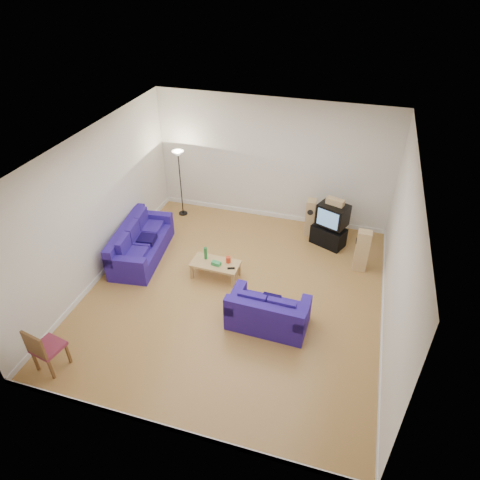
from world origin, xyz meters
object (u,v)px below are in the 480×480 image
(sofa_three_seat, at_px, (140,245))
(television, at_px, (333,215))
(coffee_table, at_px, (216,265))
(tv_stand, at_px, (328,236))
(sofa_loveseat, at_px, (267,314))

(sofa_three_seat, height_order, television, television)
(coffee_table, height_order, tv_stand, tv_stand)
(coffee_table, relative_size, television, 1.32)
(television, bearing_deg, coffee_table, -116.34)
(sofa_loveseat, bearing_deg, tv_stand, 77.81)
(sofa_loveseat, relative_size, coffee_table, 1.45)
(sofa_loveseat, bearing_deg, coffee_table, 144.04)
(television, bearing_deg, sofa_loveseat, -82.49)
(sofa_loveseat, bearing_deg, television, 77.22)
(sofa_three_seat, xyz_separation_m, coffee_table, (1.95, -0.22, 0.03))
(sofa_three_seat, height_order, coffee_table, sofa_three_seat)
(coffee_table, relative_size, tv_stand, 1.34)
(sofa_three_seat, relative_size, sofa_loveseat, 1.42)
(sofa_three_seat, relative_size, television, 2.72)
(sofa_three_seat, distance_m, tv_stand, 4.51)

